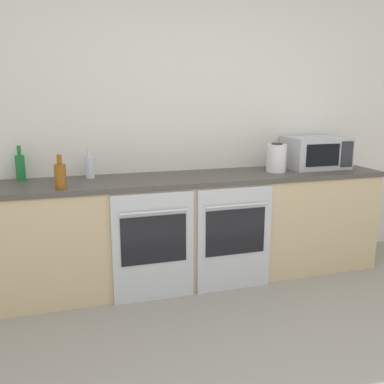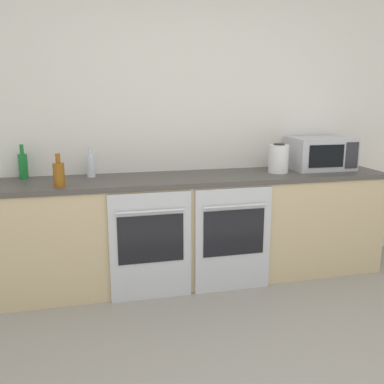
{
  "view_description": "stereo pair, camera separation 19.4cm",
  "coord_description": "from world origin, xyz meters",
  "px_view_note": "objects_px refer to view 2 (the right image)",
  "views": [
    {
      "loc": [
        -1.07,
        -1.41,
        1.52
      ],
      "look_at": [
        -0.07,
        1.87,
        0.75
      ],
      "focal_mm": 40.0,
      "sensor_mm": 36.0,
      "label": 1
    },
    {
      "loc": [
        -0.88,
        -1.46,
        1.52
      ],
      "look_at": [
        -0.07,
        1.87,
        0.75
      ],
      "focal_mm": 40.0,
      "sensor_mm": 36.0,
      "label": 2
    }
  ],
  "objects_px": {
    "bottle_clear": "(91,166)",
    "oven_left": "(151,246)",
    "bottle_amber": "(59,174)",
    "bottle_green": "(23,165)",
    "oven_right": "(233,239)",
    "microwave": "(320,153)",
    "kettle": "(279,159)"
  },
  "relations": [
    {
      "from": "kettle",
      "to": "bottle_green",
      "type": "bearing_deg",
      "value": 173.86
    },
    {
      "from": "oven_right",
      "to": "bottle_green",
      "type": "bearing_deg",
      "value": 161.71
    },
    {
      "from": "microwave",
      "to": "bottle_green",
      "type": "distance_m",
      "value": 2.52
    },
    {
      "from": "microwave",
      "to": "oven_left",
      "type": "bearing_deg",
      "value": -166.23
    },
    {
      "from": "microwave",
      "to": "kettle",
      "type": "xyz_separation_m",
      "value": [
        -0.44,
        -0.09,
        -0.02
      ]
    },
    {
      "from": "bottle_amber",
      "to": "bottle_green",
      "type": "relative_size",
      "value": 0.9
    },
    {
      "from": "bottle_green",
      "to": "bottle_amber",
      "type": "bearing_deg",
      "value": -54.32
    },
    {
      "from": "oven_left",
      "to": "bottle_green",
      "type": "xyz_separation_m",
      "value": [
        -0.92,
        0.52,
        0.57
      ]
    },
    {
      "from": "microwave",
      "to": "bottle_clear",
      "type": "xyz_separation_m",
      "value": [
        -2.0,
        0.08,
        -0.05
      ]
    },
    {
      "from": "oven_right",
      "to": "microwave",
      "type": "xyz_separation_m",
      "value": [
        0.94,
        0.39,
        0.6
      ]
    },
    {
      "from": "microwave",
      "to": "bottle_green",
      "type": "xyz_separation_m",
      "value": [
        -2.51,
        0.13,
        -0.03
      ]
    },
    {
      "from": "microwave",
      "to": "bottle_green",
      "type": "height_order",
      "value": "microwave"
    },
    {
      "from": "bottle_clear",
      "to": "bottle_amber",
      "type": "relative_size",
      "value": 0.97
    },
    {
      "from": "bottle_clear",
      "to": "oven_left",
      "type": "bearing_deg",
      "value": -49.06
    },
    {
      "from": "bottle_green",
      "to": "oven_right",
      "type": "bearing_deg",
      "value": -18.29
    },
    {
      "from": "oven_right",
      "to": "microwave",
      "type": "bearing_deg",
      "value": 22.54
    },
    {
      "from": "oven_right",
      "to": "microwave",
      "type": "height_order",
      "value": "microwave"
    },
    {
      "from": "oven_left",
      "to": "oven_right",
      "type": "height_order",
      "value": "same"
    },
    {
      "from": "oven_right",
      "to": "bottle_clear",
      "type": "xyz_separation_m",
      "value": [
        -1.06,
        0.47,
        0.55
      ]
    },
    {
      "from": "oven_right",
      "to": "bottle_green",
      "type": "distance_m",
      "value": 1.75
    },
    {
      "from": "oven_right",
      "to": "microwave",
      "type": "distance_m",
      "value": 1.18
    },
    {
      "from": "microwave",
      "to": "bottle_clear",
      "type": "distance_m",
      "value": 2.0
    },
    {
      "from": "bottle_amber",
      "to": "kettle",
      "type": "relative_size",
      "value": 0.98
    },
    {
      "from": "bottle_clear",
      "to": "kettle",
      "type": "xyz_separation_m",
      "value": [
        1.55,
        -0.17,
        0.03
      ]
    },
    {
      "from": "bottle_green",
      "to": "kettle",
      "type": "xyz_separation_m",
      "value": [
        2.07,
        -0.22,
        0.01
      ]
    },
    {
      "from": "oven_left",
      "to": "microwave",
      "type": "xyz_separation_m",
      "value": [
        1.59,
        0.39,
        0.6
      ]
    },
    {
      "from": "microwave",
      "to": "bottle_clear",
      "type": "height_order",
      "value": "microwave"
    },
    {
      "from": "microwave",
      "to": "bottle_amber",
      "type": "distance_m",
      "value": 2.24
    },
    {
      "from": "microwave",
      "to": "bottle_green",
      "type": "relative_size",
      "value": 1.99
    },
    {
      "from": "oven_right",
      "to": "bottle_clear",
      "type": "bearing_deg",
      "value": 156.12
    },
    {
      "from": "bottle_amber",
      "to": "microwave",
      "type": "bearing_deg",
      "value": 7.1
    },
    {
      "from": "oven_left",
      "to": "bottle_green",
      "type": "relative_size",
      "value": 3.08
    }
  ]
}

